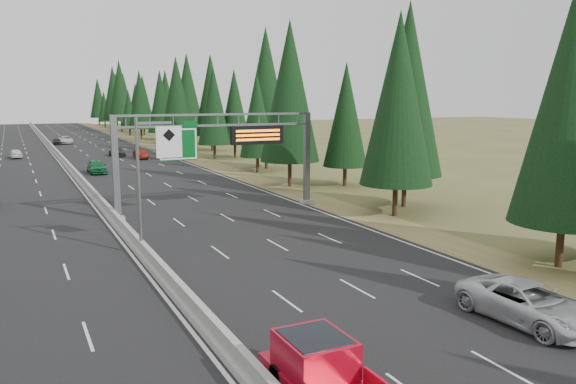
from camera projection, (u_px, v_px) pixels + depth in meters
The scene contains 14 objects.
road at pixel (62, 161), 81.29m from camera, with size 32.00×260.00×0.08m, color black.
shoulder_right at pixel (182, 156), 89.05m from camera, with size 3.60×260.00×0.06m, color olive.
median_barrier at pixel (62, 158), 81.23m from camera, with size 0.70×260.00×0.85m.
sign_gantry at pixel (226, 147), 44.40m from camera, with size 16.75×0.98×7.80m.
hov_sign_pole at pixel (149, 175), 32.09m from camera, with size 2.80×0.50×8.00m.
tree_row_right at pixel (222, 97), 82.77m from camera, with size 11.91×241.70×18.99m.
silver_minivan at pixel (528, 303), 22.66m from camera, with size 2.73×5.91×1.64m, color #BABABF.
red_pickup at pixel (322, 368), 16.72m from camera, with size 2.07×5.80×1.89m.
car_ahead_green at pixel (97, 166), 67.67m from camera, with size 1.95×4.85×1.65m, color #166334.
car_ahead_dkred at pixel (141, 154), 83.71m from camera, with size 1.46×4.20×1.38m, color #5D190D.
car_ahead_dkgrey at pixel (117, 152), 87.32m from camera, with size 1.87×4.60×1.33m, color black.
car_ahead_white at pixel (66, 140), 111.30m from camera, with size 2.48×5.39×1.50m, color silver.
car_ahead_far at pixel (57, 141), 109.03m from camera, with size 1.52×3.78×1.29m, color black.
car_onc_white at pixel (15, 154), 84.59m from camera, with size 1.67×4.14×1.41m, color white.
Camera 1 is at (-6.32, -7.09, 9.09)m, focal length 35.00 mm.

